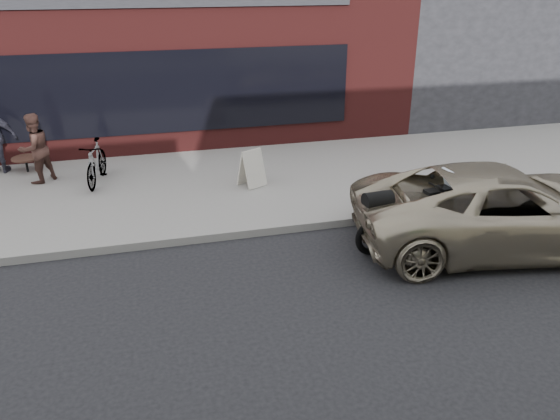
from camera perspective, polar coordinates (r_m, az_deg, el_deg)
The scene contains 10 objects.
ground at distance 6.86m, azimuth 9.51°, elevation -16.92°, with size 120.00×120.00×0.00m, color black.
near_sidewalk at distance 12.69m, azimuth -3.07°, elevation 3.62°, with size 44.00×6.00×0.15m, color gray.
storefront at distance 18.80m, azimuth -14.03°, elevation 16.41°, with size 14.00×10.07×4.50m.
neighbour_building at distance 22.43m, azimuth 19.92°, elevation 18.77°, with size 10.00×10.00×6.00m, color #27272C.
motorcycle at distance 9.47m, azimuth 13.15°, elevation -0.84°, with size 2.18×0.82×1.38m.
minivan at distance 10.05m, azimuth 22.32°, elevation 0.10°, with size 2.34×5.08×1.41m, color #B1A58A.
bicycle_rear at distance 12.50m, azimuth -18.66°, elevation 4.73°, with size 0.45×1.58×0.95m, color gray.
sandwich_sign at distance 11.77m, azimuth -2.98°, elevation 4.44°, with size 0.65×0.63×0.80m.
cafe_table at distance 13.89m, azimuth -25.06°, elevation 4.90°, with size 0.61×0.61×0.35m.
cafe_patron_left at distance 12.97m, azimuth -24.25°, elevation 5.88°, with size 0.74×0.58×1.53m, color #4E3129.
Camera 1 is at (-2.34, -4.68, 4.43)m, focal length 35.00 mm.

